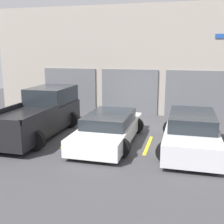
{
  "coord_description": "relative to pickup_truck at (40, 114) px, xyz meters",
  "views": [
    {
      "loc": [
        2.78,
        -12.29,
        3.52
      ],
      "look_at": [
        0.0,
        -1.63,
        1.1
      ],
      "focal_mm": 45.0,
      "sensor_mm": 36.0,
      "label": 1
    }
  ],
  "objects": [
    {
      "name": "pickup_truck",
      "position": [
        0.0,
        0.0,
        0.0
      ],
      "size": [
        2.35,
        5.18,
        1.9
      ],
      "color": "black",
      "rests_on": "ground"
    },
    {
      "name": "parking_stripe_far_left",
      "position": [
        -1.55,
        -0.31,
        -0.87
      ],
      "size": [
        0.12,
        2.2,
        0.01
      ],
      "primitive_type": "cube",
      "color": "gold",
      "rests_on": "ground"
    },
    {
      "name": "sedan_side",
      "position": [
        6.19,
        -0.28,
        -0.25
      ],
      "size": [
        2.24,
        4.71,
        1.32
      ],
      "color": "silver",
      "rests_on": "ground"
    },
    {
      "name": "parking_stripe_centre",
      "position": [
        4.64,
        -0.31,
        -0.87
      ],
      "size": [
        0.12,
        2.2,
        0.01
      ],
      "primitive_type": "cube",
      "color": "gold",
      "rests_on": "ground"
    },
    {
      "name": "ground_plane",
      "position": [
        3.1,
        1.82,
        -0.88
      ],
      "size": [
        28.0,
        28.0,
        0.0
      ],
      "primitive_type": "plane",
      "color": "#3D3D3F"
    },
    {
      "name": "shophouse_building",
      "position": [
        3.09,
        5.11,
        2.04
      ],
      "size": [
        16.58,
        0.68,
        5.93
      ],
      "color": "#9E9389",
      "rests_on": "ground"
    },
    {
      "name": "sedan_white",
      "position": [
        3.1,
        -0.28,
        -0.33
      ],
      "size": [
        2.29,
        4.75,
        1.13
      ],
      "color": "white",
      "rests_on": "ground"
    },
    {
      "name": "parking_stripe_left",
      "position": [
        1.55,
        -0.31,
        -0.87
      ],
      "size": [
        0.12,
        2.2,
        0.01
      ],
      "primitive_type": "cube",
      "color": "gold",
      "rests_on": "ground"
    }
  ]
}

